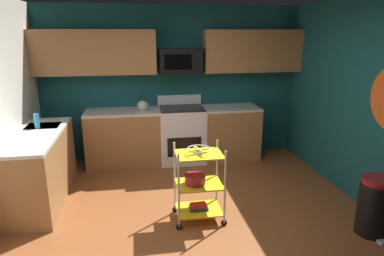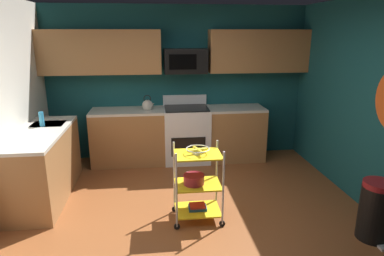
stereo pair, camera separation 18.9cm
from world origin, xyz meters
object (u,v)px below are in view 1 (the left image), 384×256
Objects in this scene: microwave at (180,61)px; kettle at (143,105)px; dish_soap_bottle at (37,121)px; book_stack at (199,207)px; oven_range at (182,134)px; rolling_cart at (199,184)px; fruit_bowl at (199,150)px; mixing_bowl_large at (195,179)px; trash_can at (374,206)px.

microwave reaches higher than kettle.
dish_soap_bottle is at bearing -148.14° from kettle.
oven_range is at bearing 88.18° from book_stack.
book_stack is 2.21m from kettle.
rolling_cart reaches higher than fruit_bowl.
oven_range is 1.96m from mixing_bowl_large.
dish_soap_bottle is (-2.00, 1.07, 0.57)m from rolling_cart.
kettle is (-0.58, 1.96, 0.54)m from rolling_cart.
microwave is 2.39m from dish_soap_bottle.
mixing_bowl_large is at bearing -92.95° from microwave.
microwave reaches higher than mixing_bowl_large.
book_stack is 0.81× the size of kettle.
fruit_bowl is 0.72m from book_stack.
trash_can is (1.88, -0.60, -0.19)m from mixing_bowl_large.
microwave is 2.58m from book_stack.
dish_soap_bottle is at bearing 151.78° from book_stack.
trash_can reaches higher than mixing_bowl_large.
mixing_bowl_large reaches higher than book_stack.
fruit_bowl is at bearing -116.57° from book_stack.
rolling_cart is at bearing 180.00° from book_stack.
kettle reaches higher than rolling_cart.
rolling_cart is 3.47× the size of kettle.
kettle reaches higher than book_stack.
microwave reaches higher than trash_can.
mixing_bowl_large is at bearing -93.12° from oven_range.
oven_range is at bearing -89.74° from microwave.
mixing_bowl_large is (-0.11, -2.06, -1.18)m from microwave.
book_stack is (0.00, 0.00, -0.72)m from fruit_bowl.
rolling_cart is at bearing 0.00° from mixing_bowl_large.
microwave is 1.06× the size of trash_can.
oven_range is 4.37× the size of mixing_bowl_large.
oven_range is at bearing 86.88° from mixing_bowl_large.
dish_soap_bottle reaches higher than rolling_cart.
oven_range is 2.31m from dish_soap_bottle.
kettle is 1.32× the size of dish_soap_bottle.
kettle reaches higher than oven_range.
oven_range is at bearing 88.18° from rolling_cart.
oven_range is 4.04× the size of fruit_bowl.
oven_range is 5.17× the size of book_stack.
trash_can is at bearing -56.39° from microwave.
microwave reaches higher than dish_soap_bottle.
rolling_cart is 0.08m from mixing_bowl_large.
trash_can is (2.42, -2.56, -0.67)m from kettle.
microwave is 3.50× the size of dish_soap_bottle.
dish_soap_bottle reaches higher than oven_range.
fruit_bowl is (0.00, -0.00, 0.42)m from rolling_cart.
microwave is 2.38m from mixing_bowl_large.
kettle is at bearing 106.57° from book_stack.
microwave is at bearing 87.05° from mixing_bowl_large.
dish_soap_bottle is at bearing -156.76° from oven_range.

